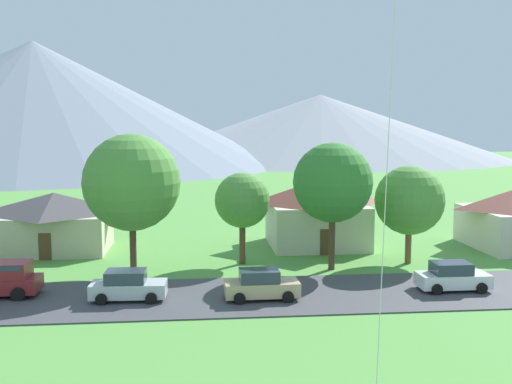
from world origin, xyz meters
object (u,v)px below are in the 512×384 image
at_px(tree_near_left, 410,200).
at_px(parked_car_white_mid_west, 452,277).
at_px(tree_far_right, 333,183).
at_px(house_leftmost, 54,221).
at_px(parked_car_tan_east_end, 261,285).
at_px(house_right_center, 317,212).
at_px(tree_right_of_center, 242,201).
at_px(parked_car_silver_mid_east, 128,286).
at_px(tree_center, 132,183).

distance_m(tree_near_left, parked_car_white_mid_west, 8.08).
bearing_deg(parked_car_white_mid_west, tree_far_right, 134.78).
height_order(house_leftmost, parked_car_tan_east_end, house_leftmost).
bearing_deg(house_leftmost, parked_car_tan_east_end, -45.08).
bearing_deg(house_right_center, parked_car_white_mid_west, -69.02).
height_order(tree_right_of_center, parked_car_tan_east_end, tree_right_of_center).
distance_m(parked_car_white_mid_west, parked_car_silver_mid_east, 19.03).
bearing_deg(tree_center, parked_car_tan_east_end, -39.34).
height_order(tree_near_left, tree_right_of_center, tree_near_left).
relative_size(tree_near_left, tree_center, 0.75).
bearing_deg(house_right_center, tree_right_of_center, -138.57).
bearing_deg(house_leftmost, parked_car_white_mid_west, -28.22).
relative_size(house_leftmost, tree_right_of_center, 1.35).
bearing_deg(tree_far_right, house_right_center, 85.93).
relative_size(house_leftmost, tree_near_left, 1.26).
height_order(tree_near_left, parked_car_tan_east_end, tree_near_left).
distance_m(tree_right_of_center, parked_car_tan_east_end, 9.63).
distance_m(tree_far_right, parked_car_tan_east_end, 10.06).
bearing_deg(parked_car_tan_east_end, tree_near_left, 34.36).
distance_m(tree_far_right, parked_car_white_mid_west, 9.87).
relative_size(house_right_center, tree_right_of_center, 1.25).
bearing_deg(tree_right_of_center, parked_car_white_mid_west, -34.80).
bearing_deg(parked_car_silver_mid_east, parked_car_white_mid_west, 0.18).
bearing_deg(parked_car_tan_east_end, tree_right_of_center, 92.28).
bearing_deg(parked_car_white_mid_west, tree_center, 163.47).
xyz_separation_m(house_leftmost, parked_car_tan_east_end, (14.64, -14.68, -1.52)).
relative_size(tree_near_left, tree_right_of_center, 1.07).
xyz_separation_m(tree_near_left, tree_right_of_center, (-11.79, 1.08, 0.00)).
distance_m(house_leftmost, house_right_center, 20.81).
relative_size(tree_near_left, tree_far_right, 0.81).
bearing_deg(house_leftmost, tree_center, -50.41).
height_order(house_right_center, parked_car_white_mid_west, house_right_center).
height_order(tree_center, parked_car_white_mid_west, tree_center).
relative_size(parked_car_white_mid_west, parked_car_tan_east_end, 1.00).
distance_m(tree_center, parked_car_silver_mid_east, 7.84).
bearing_deg(tree_right_of_center, parked_car_tan_east_end, -87.72).
distance_m(tree_far_right, parked_car_silver_mid_east, 15.29).
height_order(house_right_center, tree_right_of_center, tree_right_of_center).
xyz_separation_m(tree_far_right, parked_car_silver_mid_east, (-13.08, -6.06, -5.11)).
bearing_deg(house_right_center, parked_car_silver_mid_east, -134.10).
bearing_deg(parked_car_white_mid_west, tree_right_of_center, 145.20).
bearing_deg(tree_center, parked_car_white_mid_west, -16.53).
distance_m(house_right_center, parked_car_silver_mid_east, 19.71).
xyz_separation_m(tree_center, parked_car_white_mid_west, (19.30, -5.73, -5.28)).
bearing_deg(parked_car_white_mid_west, house_right_center, 110.98).
bearing_deg(tree_right_of_center, tree_far_right, -20.92).
xyz_separation_m(tree_right_of_center, parked_car_silver_mid_east, (-7.13, -8.33, -3.68)).
bearing_deg(parked_car_silver_mid_east, tree_center, 92.69).
xyz_separation_m(house_right_center, tree_center, (-13.92, -8.30, 3.35)).
xyz_separation_m(house_leftmost, parked_car_silver_mid_east, (7.16, -14.11, -1.52)).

